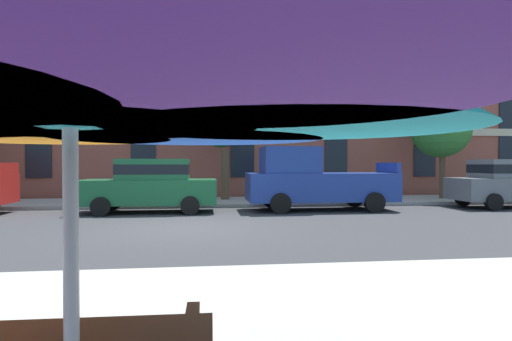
# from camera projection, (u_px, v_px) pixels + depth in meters

# --- Properties ---
(ground_plane) EXTENTS (120.00, 120.00, 0.00)m
(ground_plane) POSITION_uv_depth(u_px,v_px,m) (185.00, 229.00, 10.64)
(ground_plane) COLOR #38383A
(sidewalk_far) EXTENTS (56.00, 3.60, 0.12)m
(sidewalk_far) POSITION_uv_depth(u_px,v_px,m) (192.00, 202.00, 17.38)
(sidewalk_far) COLOR #B2ADA3
(sidewalk_far) RESTS_ON ground
(apartment_building) EXTENTS (44.94, 12.08, 12.80)m
(apartment_building) POSITION_uv_depth(u_px,v_px,m) (196.00, 84.00, 25.41)
(apartment_building) COLOR #934C3D
(apartment_building) RESTS_ON ground
(sedan_green) EXTENTS (4.40, 1.98, 1.78)m
(sedan_green) POSITION_uv_depth(u_px,v_px,m) (151.00, 184.00, 14.14)
(sedan_green) COLOR #195933
(sedan_green) RESTS_ON ground
(pickup_blue) EXTENTS (5.10, 2.12, 2.20)m
(pickup_blue) POSITION_uv_depth(u_px,v_px,m) (314.00, 181.00, 14.81)
(pickup_blue) COLOR navy
(pickup_blue) RESTS_ON ground
(sedan_gray) EXTENTS (4.40, 1.98, 1.78)m
(sedan_gray) POSITION_uv_depth(u_px,v_px,m) (511.00, 182.00, 15.72)
(sedan_gray) COLOR slate
(sedan_gray) RESTS_ON ground
(street_tree_middle) EXTENTS (1.87, 2.04, 4.17)m
(street_tree_middle) POSITION_uv_depth(u_px,v_px,m) (220.00, 127.00, 17.94)
(street_tree_middle) COLOR brown
(street_tree_middle) RESTS_ON ground
(street_tree_right) EXTENTS (2.62, 2.57, 4.70)m
(street_tree_right) POSITION_uv_depth(u_px,v_px,m) (442.00, 125.00, 18.58)
(street_tree_right) COLOR brown
(street_tree_right) RESTS_ON ground
(patio_umbrella) EXTENTS (3.30, 3.07, 2.31)m
(patio_umbrella) POSITION_uv_depth(u_px,v_px,m) (70.00, 67.00, 1.67)
(patio_umbrella) COLOR silver
(patio_umbrella) RESTS_ON ground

